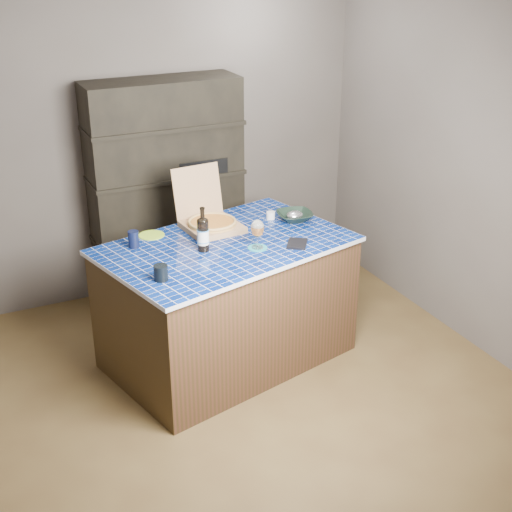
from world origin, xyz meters
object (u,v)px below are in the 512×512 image
pizza_box (210,221)px  mead_bottle (203,234)px  kitchen_island (227,302)px  wine_glass (258,229)px  bowl (295,216)px  dvd_case (297,244)px

pizza_box → mead_bottle: size_ratio=1.58×
kitchen_island → pizza_box: (0.01, 0.29, 0.50)m
pizza_box → wine_glass: pizza_box is taller
bowl → wine_glass: bearing=-143.7°
kitchen_island → mead_bottle: 0.59m
wine_glass → mead_bottle: bearing=160.1°
kitchen_island → bowl: size_ratio=7.21×
mead_bottle → bowl: size_ratio=1.19×
mead_bottle → kitchen_island: bearing=13.2°
mead_bottle → bowl: 0.83m
wine_glass → bowl: 0.59m
wine_glass → dvd_case: size_ratio=1.11×
mead_bottle → dvd_case: 0.64m
pizza_box → mead_bottle: bearing=-124.3°
pizza_box → mead_bottle: 0.39m
kitchen_island → wine_glass: bearing=-60.1°
kitchen_island → mead_bottle: bearing=179.4°
mead_bottle → dvd_case: size_ratio=1.71×
kitchen_island → wine_glass: wine_glass is taller
wine_glass → dvd_case: (0.27, -0.06, -0.13)m
kitchen_island → pizza_box: size_ratio=3.83×
mead_bottle → dvd_case: (0.60, -0.18, -0.11)m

